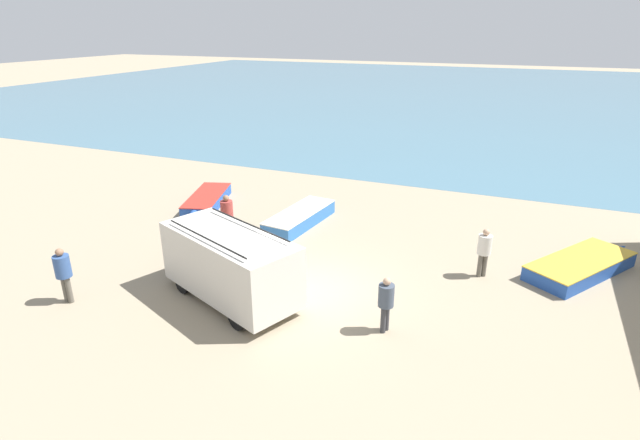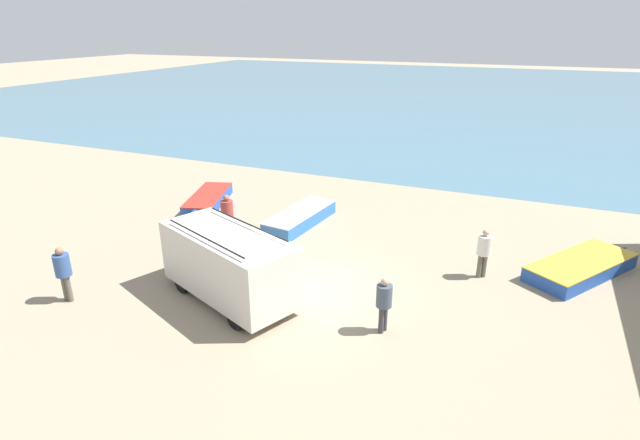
{
  "view_description": "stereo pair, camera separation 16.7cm",
  "coord_description": "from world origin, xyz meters",
  "px_view_note": "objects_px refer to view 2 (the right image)",
  "views": [
    {
      "loc": [
        5.59,
        -12.8,
        7.95
      ],
      "look_at": [
        -1.18,
        3.44,
        1.0
      ],
      "focal_mm": 28.0,
      "sensor_mm": 36.0,
      "label": 1
    },
    {
      "loc": [
        5.75,
        -12.73,
        7.95
      ],
      "look_at": [
        -1.18,
        3.44,
        1.0
      ],
      "focal_mm": 28.0,
      "sensor_mm": 36.0,
      "label": 2
    }
  ],
  "objects_px": {
    "fishing_rowboat_0": "(207,200)",
    "fishing_rowboat_1": "(583,266)",
    "fishing_rowboat_2": "(302,216)",
    "fisherman_1": "(227,213)",
    "fisherman_3": "(384,300)",
    "parked_van": "(228,263)",
    "fisherman_0": "(484,249)",
    "fisherman_2": "(63,269)"
  },
  "relations": [
    {
      "from": "fishing_rowboat_1",
      "to": "fisherman_3",
      "type": "relative_size",
      "value": 2.93
    },
    {
      "from": "fisherman_3",
      "to": "parked_van",
      "type": "bearing_deg",
      "value": -160.52
    },
    {
      "from": "fishing_rowboat_1",
      "to": "fisherman_2",
      "type": "xyz_separation_m",
      "value": [
        -14.63,
        -8.23,
        0.8
      ]
    },
    {
      "from": "fisherman_3",
      "to": "fisherman_2",
      "type": "bearing_deg",
      "value": -148.83
    },
    {
      "from": "parked_van",
      "to": "fisherman_3",
      "type": "height_order",
      "value": "parked_van"
    },
    {
      "from": "parked_van",
      "to": "fishing_rowboat_0",
      "type": "height_order",
      "value": "parked_van"
    },
    {
      "from": "fishing_rowboat_2",
      "to": "fisherman_2",
      "type": "xyz_separation_m",
      "value": [
        -3.89,
        -8.65,
        0.77
      ]
    },
    {
      "from": "fishing_rowboat_0",
      "to": "fisherman_3",
      "type": "distance_m",
      "value": 12.42
    },
    {
      "from": "fisherman_2",
      "to": "fisherman_0",
      "type": "bearing_deg",
      "value": -54.67
    },
    {
      "from": "fishing_rowboat_0",
      "to": "fishing_rowboat_2",
      "type": "relative_size",
      "value": 0.95
    },
    {
      "from": "fishing_rowboat_0",
      "to": "fishing_rowboat_1",
      "type": "xyz_separation_m",
      "value": [
        15.73,
        -0.64,
        0.01
      ]
    },
    {
      "from": "parked_van",
      "to": "fishing_rowboat_0",
      "type": "distance_m",
      "value": 8.86
    },
    {
      "from": "parked_van",
      "to": "fisherman_0",
      "type": "distance_m",
      "value": 8.3
    },
    {
      "from": "fisherman_1",
      "to": "fisherman_3",
      "type": "xyz_separation_m",
      "value": [
        7.42,
        -3.77,
        -0.1
      ]
    },
    {
      "from": "fishing_rowboat_1",
      "to": "fisherman_2",
      "type": "relative_size",
      "value": 2.72
    },
    {
      "from": "parked_van",
      "to": "fisherman_0",
      "type": "height_order",
      "value": "parked_van"
    },
    {
      "from": "fishing_rowboat_2",
      "to": "fishing_rowboat_0",
      "type": "bearing_deg",
      "value": 93.68
    },
    {
      "from": "fisherman_3",
      "to": "fisherman_0",
      "type": "bearing_deg",
      "value": 82.0
    },
    {
      "from": "fisherman_0",
      "to": "parked_van",
      "type": "bearing_deg",
      "value": 87.01
    },
    {
      "from": "fishing_rowboat_2",
      "to": "fisherman_0",
      "type": "height_order",
      "value": "fisherman_0"
    },
    {
      "from": "parked_van",
      "to": "fishing_rowboat_1",
      "type": "xyz_separation_m",
      "value": [
        10.11,
        6.15,
        -0.94
      ]
    },
    {
      "from": "fisherman_1",
      "to": "fisherman_2",
      "type": "height_order",
      "value": "fisherman_1"
    },
    {
      "from": "fisherman_0",
      "to": "fisherman_1",
      "type": "distance_m",
      "value": 9.57
    },
    {
      "from": "fishing_rowboat_0",
      "to": "fisherman_1",
      "type": "distance_m",
      "value": 4.27
    },
    {
      "from": "fishing_rowboat_1",
      "to": "fisherman_1",
      "type": "height_order",
      "value": "fisherman_1"
    },
    {
      "from": "fishing_rowboat_2",
      "to": "fisherman_0",
      "type": "relative_size",
      "value": 2.84
    },
    {
      "from": "fisherman_3",
      "to": "fishing_rowboat_2",
      "type": "bearing_deg",
      "value": 148.21
    },
    {
      "from": "parked_van",
      "to": "fisherman_2",
      "type": "bearing_deg",
      "value": 46.87
    },
    {
      "from": "fishing_rowboat_0",
      "to": "fisherman_1",
      "type": "height_order",
      "value": "fisherman_1"
    },
    {
      "from": "fisherman_2",
      "to": "parked_van",
      "type": "bearing_deg",
      "value": -59.85
    },
    {
      "from": "fisherman_1",
      "to": "fisherman_2",
      "type": "bearing_deg",
      "value": 126.35
    },
    {
      "from": "fishing_rowboat_0",
      "to": "fisherman_2",
      "type": "height_order",
      "value": "fisherman_2"
    },
    {
      "from": "fishing_rowboat_1",
      "to": "fisherman_3",
      "type": "height_order",
      "value": "fisherman_3"
    },
    {
      "from": "fishing_rowboat_0",
      "to": "fisherman_2",
      "type": "xyz_separation_m",
      "value": [
        1.1,
        -8.86,
        0.81
      ]
    },
    {
      "from": "fishing_rowboat_1",
      "to": "fisherman_1",
      "type": "relative_size",
      "value": 2.66
    },
    {
      "from": "fishing_rowboat_0",
      "to": "fishing_rowboat_1",
      "type": "bearing_deg",
      "value": 69.47
    },
    {
      "from": "parked_van",
      "to": "fisherman_3",
      "type": "relative_size",
      "value": 3.06
    },
    {
      "from": "fishing_rowboat_1",
      "to": "fishing_rowboat_2",
      "type": "relative_size",
      "value": 1.0
    },
    {
      "from": "fishing_rowboat_2",
      "to": "fisherman_0",
      "type": "distance_m",
      "value": 7.9
    },
    {
      "from": "fisherman_0",
      "to": "fisherman_1",
      "type": "height_order",
      "value": "fisherman_1"
    },
    {
      "from": "parked_van",
      "to": "fisherman_3",
      "type": "xyz_separation_m",
      "value": [
        4.84,
        0.13,
        -0.21
      ]
    },
    {
      "from": "fisherman_0",
      "to": "fisherman_1",
      "type": "bearing_deg",
      "value": 57.72
    }
  ]
}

